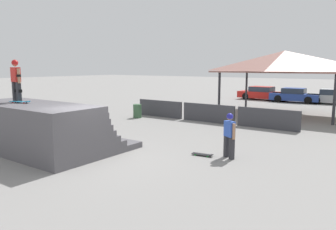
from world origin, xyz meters
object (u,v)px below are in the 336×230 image
object	(u,v)px
parked_car_red	(262,94)
parked_car_silver	(334,97)
skater_on_deck	(16,78)
skateboard_on_ground	(203,154)
skateboard_on_deck	(20,102)
trash_bin	(137,111)
bystander_walking	(229,132)
parked_car_blue	(295,96)

from	to	relation	value
parked_car_red	parked_car_silver	bearing A→B (deg)	3.76
skater_on_deck	parked_car_silver	xyz separation A→B (m)	(7.42, 24.05, -2.17)
skater_on_deck	skateboard_on_ground	distance (m)	7.69
skateboard_on_deck	skateboard_on_ground	distance (m)	7.11
trash_bin	parked_car_silver	xyz separation A→B (m)	(8.73, 15.50, 0.18)
skateboard_on_ground	bystander_walking	bearing A→B (deg)	11.86
skateboard_on_deck	parked_car_red	bearing A→B (deg)	68.25
skateboard_on_deck	parked_car_blue	size ratio (longest dim) A/B	0.20
skater_on_deck	skateboard_on_ground	bearing A→B (deg)	33.02
skater_on_deck	parked_car_blue	xyz separation A→B (m)	(4.32, 23.47, -2.17)
trash_bin	parked_car_red	distance (m)	15.61
skateboard_on_ground	parked_car_blue	xyz separation A→B (m)	(-2.12, 20.25, 0.54)
skater_on_deck	bystander_walking	size ratio (longest dim) A/B	1.02
skateboard_on_deck	bystander_walking	distance (m)	7.84
bystander_walking	parked_car_silver	size ratio (longest dim) A/B	0.36
skater_on_deck	trash_bin	world-z (taller)	skater_on_deck
skateboard_on_ground	parked_car_silver	world-z (taller)	parked_car_silver
skateboard_on_ground	parked_car_red	bearing A→B (deg)	96.77
bystander_walking	trash_bin	distance (m)	9.98
bystander_walking	skateboard_on_ground	distance (m)	1.28
parked_car_red	parked_car_silver	distance (m)	6.22
parked_car_blue	skater_on_deck	bearing A→B (deg)	-102.61
bystander_walking	parked_car_blue	size ratio (longest dim) A/B	0.38
skateboard_on_deck	parked_car_silver	distance (m)	25.21
trash_bin	parked_car_silver	bearing A→B (deg)	60.62
skateboard_on_deck	skateboard_on_ground	xyz separation A→B (m)	(6.00, 3.36, -1.84)
skateboard_on_deck	parked_car_red	xyz separation A→B (m)	(0.77, 24.09, -1.29)
parked_car_blue	parked_car_red	bearing A→B (deg)	168.95
skateboard_on_ground	trash_bin	bearing A→B (deg)	138.06
parked_car_silver	skater_on_deck	bearing A→B (deg)	-112.55
bystander_walking	parked_car_blue	distance (m)	20.17
skater_on_deck	parked_car_silver	bearing A→B (deg)	79.25
parked_car_blue	trash_bin	bearing A→B (deg)	-112.83
parked_car_red	skateboard_on_ground	bearing A→B (deg)	-72.96
bystander_walking	trash_bin	world-z (taller)	bystander_walking
trash_bin	skateboard_on_ground	bearing A→B (deg)	-34.56
parked_car_red	bystander_walking	bearing A→B (deg)	-70.49
skateboard_on_deck	parked_car_silver	xyz separation A→B (m)	(6.99, 24.19, -1.29)
trash_bin	parked_car_red	xyz separation A→B (m)	(2.51, 15.41, 0.18)
skateboard_on_deck	parked_car_silver	size ratio (longest dim) A/B	0.19
skateboard_on_deck	trash_bin	bearing A→B (deg)	81.41
skater_on_deck	skateboard_on_deck	xyz separation A→B (m)	(0.44, -0.14, -0.88)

